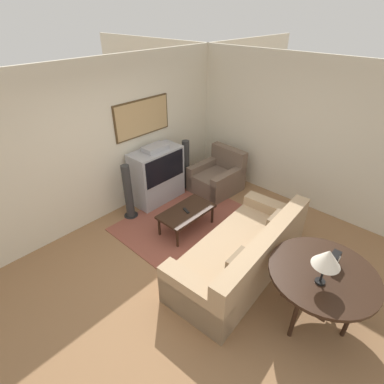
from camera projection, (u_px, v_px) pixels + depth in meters
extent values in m
plane|color=#8E6642|center=(198.00, 264.00, 4.54)|extent=(12.00, 12.00, 0.00)
cube|color=beige|center=(105.00, 143.00, 5.05)|extent=(12.00, 0.06, 2.70)
cube|color=#4C381E|center=(142.00, 118.00, 5.38)|extent=(1.20, 0.03, 0.65)
cube|color=tan|center=(143.00, 118.00, 5.37)|extent=(1.15, 0.01, 0.60)
cube|color=beige|center=(295.00, 133.00, 5.46)|extent=(0.06, 12.00, 2.70)
cube|color=brown|center=(189.00, 223.00, 5.37)|extent=(2.26, 1.88, 0.01)
cube|color=#9E9EA3|center=(158.00, 189.00, 5.94)|extent=(1.01, 0.50, 0.48)
cube|color=#9E9EA3|center=(156.00, 164.00, 5.65)|extent=(1.01, 0.50, 0.59)
cube|color=black|center=(165.00, 169.00, 5.51)|extent=(0.91, 0.01, 0.52)
cube|color=#9E9EA3|center=(155.00, 148.00, 5.47)|extent=(0.45, 0.27, 0.09)
cube|color=tan|center=(239.00, 257.00, 4.33)|extent=(2.36, 1.14, 0.46)
cube|color=tan|center=(267.00, 246.00, 3.90)|extent=(2.31, 0.37, 0.39)
cube|color=tan|center=(272.00, 219.00, 4.96)|extent=(0.30, 1.00, 0.62)
cube|color=tan|center=(194.00, 299.00, 3.61)|extent=(0.30, 1.00, 0.62)
cube|color=#7C664D|center=(275.00, 225.00, 4.32)|extent=(0.37, 0.14, 0.34)
cube|color=#7C664D|center=(237.00, 266.00, 3.64)|extent=(0.37, 0.14, 0.34)
cube|color=brown|center=(216.00, 182.00, 6.24)|extent=(0.97, 0.87, 0.41)
cube|color=brown|center=(229.00, 158.00, 6.24)|extent=(0.22, 0.83, 0.44)
cube|color=brown|center=(204.00, 173.00, 6.41)|extent=(0.94, 0.21, 0.55)
cube|color=brown|center=(228.00, 185.00, 6.00)|extent=(0.94, 0.21, 0.55)
cube|color=black|center=(186.00, 211.00, 5.05)|extent=(0.97, 0.53, 0.04)
cylinder|color=black|center=(177.00, 239.00, 4.76)|extent=(0.04, 0.04, 0.35)
cylinder|color=black|center=(212.00, 215.00, 5.30)|extent=(0.04, 0.04, 0.35)
cylinder|color=black|center=(159.00, 227.00, 5.01)|extent=(0.04, 0.04, 0.35)
cylinder|color=black|center=(194.00, 205.00, 5.55)|extent=(0.04, 0.04, 0.35)
cylinder|color=black|center=(323.00, 274.00, 3.39)|extent=(1.22, 1.22, 0.04)
cube|color=black|center=(322.00, 278.00, 3.43)|extent=(1.04, 0.49, 0.08)
cylinder|color=black|center=(295.00, 316.00, 3.36)|extent=(0.05, 0.05, 0.72)
cylinder|color=black|center=(325.00, 273.00, 3.90)|extent=(0.05, 0.05, 0.72)
cylinder|color=black|center=(350.00, 316.00, 3.37)|extent=(0.05, 0.05, 0.72)
cylinder|color=black|center=(320.00, 281.00, 3.25)|extent=(0.11, 0.11, 0.02)
cylinder|color=black|center=(324.00, 268.00, 3.14)|extent=(0.02, 0.02, 0.40)
cone|color=silver|center=(328.00, 258.00, 3.07)|extent=(0.30, 0.30, 0.20)
cube|color=black|center=(334.00, 259.00, 3.43)|extent=(0.16, 0.09, 0.17)
cylinder|color=white|center=(339.00, 259.00, 3.39)|extent=(0.09, 0.01, 0.09)
cube|color=black|center=(186.00, 211.00, 5.02)|extent=(0.09, 0.17, 0.02)
cylinder|color=black|center=(131.00, 215.00, 5.56)|extent=(0.25, 0.25, 0.02)
cylinder|color=#2D2D2D|center=(128.00, 192.00, 5.29)|extent=(0.15, 0.15, 1.04)
cylinder|color=black|center=(186.00, 186.00, 6.48)|extent=(0.25, 0.25, 0.02)
cylinder|color=#2D2D2D|center=(186.00, 164.00, 6.21)|extent=(0.15, 0.15, 1.04)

